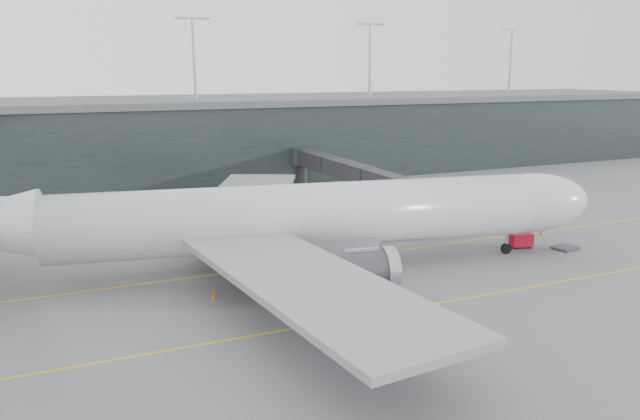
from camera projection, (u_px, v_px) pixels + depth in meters
name	position (u px, v px, depth m)	size (l,w,h in m)	color
ground	(254.00, 258.00, 69.42)	(320.00, 320.00, 0.00)	#525256
taxiline_a	(266.00, 268.00, 65.84)	(160.00, 0.25, 0.02)	gold
taxiline_b	(329.00, 322.00, 51.56)	(160.00, 0.25, 0.02)	gold
taxiline_lead_main	(245.00, 216.00, 89.24)	(0.25, 60.00, 0.02)	gold
terminal	(160.00, 138.00, 119.53)	(240.00, 36.00, 29.00)	black
main_aircraft	(297.00, 218.00, 63.97)	(70.51, 65.50, 19.82)	silver
jet_bridge	(343.00, 170.00, 98.47)	(4.14, 44.44, 6.73)	#28282D
gse_cart	(521.00, 240.00, 73.15)	(2.80, 2.12, 1.71)	#B70D20
baggage_dolly	(565.00, 248.00, 72.69)	(2.70, 2.16, 0.27)	#353439
uld_a	(179.00, 231.00, 76.37)	(2.33, 1.88, 2.08)	#3C3C42
uld_b	(213.00, 226.00, 79.59)	(2.25, 2.02, 1.70)	#3C3C42
uld_c	(239.00, 229.00, 78.55)	(1.93, 1.64, 1.58)	#3C3C42
cone_nose	(541.00, 233.00, 78.78)	(0.43, 0.43, 0.68)	#CA4F0B
cone_wing_stbd	(388.00, 299.00, 55.95)	(0.43, 0.43, 0.69)	orange
cone_wing_port	(300.00, 225.00, 82.55)	(0.40, 0.40, 0.64)	red
cone_tail	(214.00, 295.00, 56.70)	(0.45, 0.45, 0.71)	#D4540B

